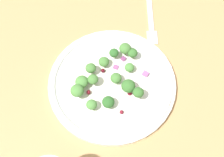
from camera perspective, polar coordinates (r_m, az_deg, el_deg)
ground_plane at (r=61.79cm, az=0.76°, el=-1.53°), size 180.00×180.00×2.00cm
plate at (r=60.08cm, az=0.00°, el=-0.82°), size 26.61×26.61×1.70cm
dressing_pool at (r=59.69cm, az=0.00°, el=-0.63°), size 15.43×15.43×0.20cm
broccoli_floret_0 at (r=56.93cm, az=-6.90°, el=-2.42°), size 2.71×2.71×2.74cm
broccoli_floret_1 at (r=61.40cm, az=0.39°, el=5.08°), size 2.03×2.03×2.06cm
broccoli_floret_2 at (r=57.31cm, az=3.17°, el=-1.62°), size 2.85×2.85×2.88cm
broccoli_floret_3 at (r=58.26cm, az=-6.00°, el=-0.66°), size 2.68×2.68×2.72cm
broccoli_floret_4 at (r=60.49cm, az=-1.62°, el=3.32°), size 2.26×2.26×2.29cm
broccoli_floret_5 at (r=59.39cm, az=-4.23°, el=2.04°), size 2.23×2.23×2.26cm
broccoli_floret_6 at (r=58.74cm, az=0.81°, el=0.43°), size 2.31×2.31×2.34cm
broccoli_floret_7 at (r=61.34cm, az=4.08°, el=5.05°), size 2.16×2.16×2.19cm
broccoli_floret_8 at (r=57.87cm, az=-3.79°, el=-0.18°), size 2.20×2.20×2.23cm
broccoli_floret_9 at (r=56.47cm, az=5.07°, el=-2.97°), size 2.23×2.23×2.25cm
broccoli_floret_10 at (r=56.12cm, az=-0.74°, el=-4.71°), size 2.47×2.47×2.50cm
broccoli_floret_11 at (r=61.49cm, az=2.62°, el=5.94°), size 2.57×2.57×2.61cm
broccoli_floret_12 at (r=56.09cm, az=-4.12°, el=-5.15°), size 2.14×2.14×2.17cm
broccoli_floret_13 at (r=60.09cm, az=3.48°, el=2.18°), size 2.04×2.04×2.06cm
cranberry_0 at (r=59.49cm, az=-3.79°, el=0.04°), size 0.73×0.73×0.73cm
cranberry_1 at (r=58.81cm, az=4.22°, el=-1.22°), size 0.86×0.86×0.86cm
cranberry_2 at (r=58.18cm, az=3.50°, el=-2.94°), size 0.88×0.88×0.88cm
cranberry_3 at (r=60.16cm, az=-2.08°, el=1.29°), size 0.86×0.86×0.86cm
cranberry_4 at (r=58.10cm, az=-4.69°, el=-2.72°), size 0.88×0.88×0.88cm
cranberry_5 at (r=56.47cm, az=1.89°, el=-6.66°), size 0.79×0.79×0.79cm
onion_bit_0 at (r=60.66cm, az=6.66°, el=0.93°), size 1.37×1.32×0.35cm
onion_bit_1 at (r=62.11cm, az=2.26°, el=3.92°), size 1.01×0.95×0.53cm
onion_bit_2 at (r=61.18cm, az=0.78°, el=2.24°), size 1.34×1.28×0.34cm
fork at (r=71.41cm, az=7.63°, el=12.20°), size 13.22×15.50×0.50cm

